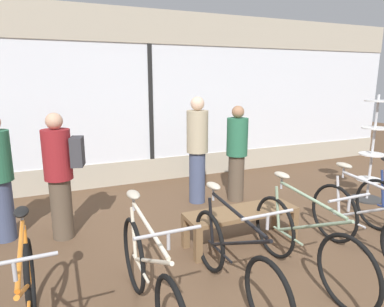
# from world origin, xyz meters

# --- Properties ---
(ground_plane) EXTENTS (24.00, 24.00, 0.00)m
(ground_plane) POSITION_xyz_m (0.00, 0.00, 0.00)
(ground_plane) COLOR brown
(shop_back_wall) EXTENTS (12.00, 0.08, 3.20)m
(shop_back_wall) POSITION_xyz_m (0.00, 3.76, 1.64)
(shop_back_wall) COLOR #B2A893
(shop_back_wall) RESTS_ON ground_plane
(bicycle_left) EXTENTS (0.46, 1.77, 1.04)m
(bicycle_left) POSITION_xyz_m (-1.21, -0.09, 0.40)
(bicycle_left) COLOR black
(bicycle_left) RESTS_ON ground_plane
(bicycle_center_left) EXTENTS (0.46, 1.68, 1.01)m
(bicycle_center_left) POSITION_xyz_m (-0.40, -0.05, 0.37)
(bicycle_center_left) COLOR black
(bicycle_center_left) RESTS_ON ground_plane
(bicycle_center_right) EXTENTS (0.46, 1.72, 1.03)m
(bicycle_center_right) POSITION_xyz_m (0.40, -0.09, 0.40)
(bicycle_center_right) COLOR black
(bicycle_center_right) RESTS_ON ground_plane
(bicycle_right) EXTENTS (0.46, 1.74, 1.05)m
(bicycle_right) POSITION_xyz_m (1.30, -0.08, 0.41)
(bicycle_right) COLOR black
(bicycle_right) RESTS_ON ground_plane
(accessory_rack) EXTENTS (0.48, 0.48, 1.74)m
(accessory_rack) POSITION_xyz_m (2.97, 1.28, 0.71)
(accessory_rack) COLOR #333333
(accessory_rack) RESTS_ON ground_plane
(display_bench) EXTENTS (1.40, 0.44, 0.43)m
(display_bench) POSITION_xyz_m (0.22, 0.81, 0.35)
(display_bench) COLOR brown
(display_bench) RESTS_ON ground_plane
(customer_near_rack) EXTENTS (0.36, 0.36, 1.71)m
(customer_near_rack) POSITION_xyz_m (0.32, 2.34, 0.90)
(customer_near_rack) COLOR #424C6B
(customer_near_rack) RESTS_ON ground_plane
(customer_by_window) EXTENTS (0.54, 0.42, 1.59)m
(customer_by_window) POSITION_xyz_m (-1.75, 1.85, 0.86)
(customer_by_window) COLOR brown
(customer_by_window) RESTS_ON ground_plane
(customer_mid_floor) EXTENTS (0.45, 0.45, 1.57)m
(customer_mid_floor) POSITION_xyz_m (0.95, 2.16, 0.82)
(customer_mid_floor) COLOR brown
(customer_mid_floor) RESTS_ON ground_plane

